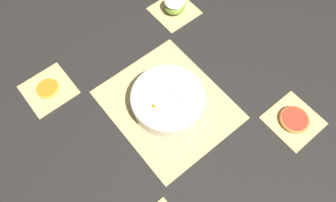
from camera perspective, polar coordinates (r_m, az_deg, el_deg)
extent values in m
plane|color=black|center=(1.13, 0.00, -0.70)|extent=(6.00, 6.00, 0.00)
cube|color=#D6B775|center=(1.13, 0.00, -0.63)|extent=(0.43, 0.37, 0.01)
cube|color=#4C381E|center=(1.19, -4.68, 4.51)|extent=(0.01, 0.36, 0.00)
cube|color=#4C381E|center=(1.17, -2.86, 2.53)|extent=(0.01, 0.36, 0.00)
cube|color=#4C381E|center=(1.14, -0.97, 0.47)|extent=(0.01, 0.36, 0.00)
cube|color=#4C381E|center=(1.12, 0.99, -1.68)|extent=(0.01, 0.36, 0.00)
cube|color=#4C381E|center=(1.10, 3.03, -3.90)|extent=(0.01, 0.36, 0.00)
cube|color=#4C381E|center=(1.09, 5.15, -6.19)|extent=(0.01, 0.36, 0.00)
cube|color=#D6B775|center=(1.24, -20.10, 1.90)|extent=(0.16, 0.16, 0.01)
cube|color=#4C381E|center=(1.25, -20.71, 2.78)|extent=(0.00, 0.16, 0.00)
cube|color=#4C381E|center=(1.22, -19.51, 1.08)|extent=(0.00, 0.16, 0.00)
cube|color=#D6B775|center=(1.38, 1.11, 15.47)|extent=(0.16, 0.16, 0.01)
cube|color=#4C381E|center=(1.39, 0.36, 16.17)|extent=(0.00, 0.16, 0.00)
cube|color=#4C381E|center=(1.36, 1.87, 14.86)|extent=(0.00, 0.16, 0.00)
cube|color=#D6B775|center=(1.18, 21.01, -3.19)|extent=(0.16, 0.16, 0.01)
cube|color=#4C381E|center=(1.19, 19.62, -1.78)|extent=(0.00, 0.16, 0.00)
cube|color=#4C381E|center=(1.18, 21.04, -3.16)|extent=(0.00, 0.16, 0.00)
cube|color=#4C381E|center=(1.18, 22.48, -4.54)|extent=(0.00, 0.16, 0.00)
cylinder|color=silver|center=(1.10, 0.00, 0.15)|extent=(0.25, 0.25, 0.06)
torus|color=silver|center=(1.08, 0.00, 0.72)|extent=(0.25, 0.25, 0.01)
cylinder|color=#F7EFC6|center=(1.09, 1.22, -1.83)|extent=(0.03, 0.03, 0.01)
cylinder|color=#F7EFC6|center=(1.15, 0.16, 2.87)|extent=(0.02, 0.02, 0.01)
cylinder|color=#F7EFC6|center=(1.12, 1.09, 2.76)|extent=(0.02, 0.02, 0.01)
cylinder|color=#F7EFC6|center=(1.14, 4.11, 2.48)|extent=(0.03, 0.03, 0.01)
cylinder|color=#F7EFC6|center=(1.08, -2.24, -3.09)|extent=(0.03, 0.03, 0.01)
cylinder|color=#F7EFC6|center=(1.10, 3.19, -0.86)|extent=(0.03, 0.03, 0.01)
cylinder|color=#F7EFC6|center=(1.10, -5.04, 0.73)|extent=(0.03, 0.03, 0.01)
cube|color=beige|center=(1.10, -0.04, 1.09)|extent=(0.03, 0.03, 0.03)
cube|color=beige|center=(1.07, -1.12, -1.27)|extent=(0.02, 0.02, 0.02)
cube|color=beige|center=(1.10, -2.80, 0.35)|extent=(0.02, 0.02, 0.02)
cube|color=beige|center=(1.11, -1.63, -1.22)|extent=(0.02, 0.02, 0.02)
cube|color=beige|center=(1.14, 2.25, 2.10)|extent=(0.03, 0.03, 0.03)
cube|color=beige|center=(1.10, -2.98, -1.89)|extent=(0.03, 0.03, 0.03)
cube|color=beige|center=(1.07, 3.73, -2.35)|extent=(0.03, 0.03, 0.03)
cube|color=beige|center=(1.12, 2.29, 3.27)|extent=(0.02, 0.02, 0.02)
cube|color=beige|center=(1.12, -0.96, 2.83)|extent=(0.03, 0.03, 0.03)
cube|color=beige|center=(1.13, 3.05, 0.45)|extent=(0.03, 0.03, 0.03)
cube|color=beige|center=(1.06, 0.48, -4.00)|extent=(0.02, 0.02, 0.02)
cube|color=beige|center=(1.08, 1.92, 0.94)|extent=(0.02, 0.02, 0.02)
ellipsoid|color=orange|center=(1.07, -2.64, -0.93)|extent=(0.03, 0.02, 0.01)
ellipsoid|color=red|center=(1.08, 4.06, 0.22)|extent=(0.03, 0.02, 0.01)
ellipsoid|color=orange|center=(1.06, -1.64, -3.68)|extent=(0.03, 0.02, 0.01)
ellipsoid|color=orange|center=(1.16, 2.39, 3.31)|extent=(0.03, 0.02, 0.01)
ellipsoid|color=orange|center=(1.07, 0.40, -0.86)|extent=(0.03, 0.01, 0.01)
ellipsoid|color=orange|center=(1.15, -3.33, 3.23)|extent=(0.03, 0.02, 0.01)
ellipsoid|color=#7FAD38|center=(1.36, 1.12, 16.22)|extent=(0.08, 0.08, 0.05)
cylinder|color=beige|center=(1.34, 1.14, 16.86)|extent=(0.08, 0.08, 0.00)
cylinder|color=orange|center=(1.23, -20.21, 2.08)|extent=(0.07, 0.07, 0.01)
torus|color=#F4A82D|center=(1.23, -20.21, 2.08)|extent=(0.08, 0.08, 0.01)
cylinder|color=red|center=(1.18, 21.15, -3.01)|extent=(0.09, 0.09, 0.01)
torus|color=orange|center=(1.18, 21.15, -3.01)|extent=(0.10, 0.10, 0.01)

